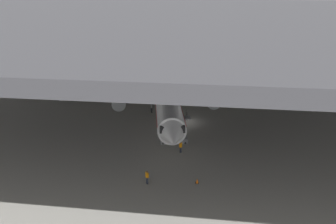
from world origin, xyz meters
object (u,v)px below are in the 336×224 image
object	(u,v)px
boarding_stairs	(174,137)
traffic_cone_orange	(197,181)
airplane_main	(166,97)
crew_worker_by_stairs	(181,146)
crew_worker_near_nose	(147,176)
baggage_tug	(207,100)

from	to	relation	value
boarding_stairs	traffic_cone_orange	size ratio (longest dim) A/B	7.77
airplane_main	crew_worker_by_stairs	distance (m)	13.86
crew_worker_near_nose	baggage_tug	world-z (taller)	crew_worker_near_nose
boarding_stairs	crew_worker_by_stairs	size ratio (longest dim) A/B	2.86
airplane_main	crew_worker_by_stairs	world-z (taller)	airplane_main
traffic_cone_orange	baggage_tug	size ratio (longest dim) A/B	0.26
crew_worker_by_stairs	traffic_cone_orange	bearing A→B (deg)	-70.57
boarding_stairs	crew_worker_by_stairs	distance (m)	3.46
airplane_main	crew_worker_near_nose	world-z (taller)	airplane_main
crew_worker_near_nose	traffic_cone_orange	bearing A→B (deg)	8.95
airplane_main	baggage_tug	world-z (taller)	airplane_main
crew_worker_near_nose	boarding_stairs	bearing A→B (deg)	81.56
crew_worker_by_stairs	baggage_tug	xyz separation A→B (m)	(2.79, 21.66, -0.40)
crew_worker_by_stairs	traffic_cone_orange	world-z (taller)	crew_worker_by_stairs
crew_worker_near_nose	traffic_cone_orange	size ratio (longest dim) A/B	2.74
crew_worker_by_stairs	baggage_tug	world-z (taller)	crew_worker_by_stairs
crew_worker_by_stairs	baggage_tug	bearing A→B (deg)	82.67
boarding_stairs	baggage_tug	bearing A→B (deg)	77.72
airplane_main	crew_worker_near_nose	distance (m)	21.53
baggage_tug	traffic_cone_orange	bearing A→B (deg)	-90.36
crew_worker_near_nose	traffic_cone_orange	xyz separation A→B (m)	(5.53, 0.87, -0.64)
airplane_main	traffic_cone_orange	world-z (taller)	airplane_main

